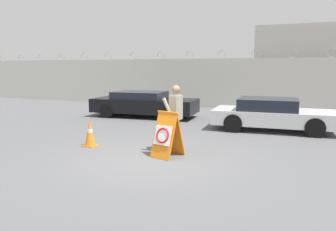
{
  "coord_description": "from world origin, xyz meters",
  "views": [
    {
      "loc": [
        3.4,
        -7.1,
        2.27
      ],
      "look_at": [
        -0.24,
        1.68,
        0.87
      ],
      "focal_mm": 35.0,
      "sensor_mm": 36.0,
      "label": 1
    }
  ],
  "objects_px": {
    "parked_car_front_coupe": "(144,104)",
    "parked_car_rear_sedan": "(272,114)",
    "security_guard": "(176,114)",
    "barricade_sign": "(167,134)",
    "traffic_cone_near": "(90,133)"
  },
  "relations": [
    {
      "from": "security_guard",
      "to": "parked_car_rear_sedan",
      "type": "relative_size",
      "value": 0.41
    },
    {
      "from": "barricade_sign",
      "to": "parked_car_front_coupe",
      "type": "bearing_deg",
      "value": 136.44
    },
    {
      "from": "parked_car_rear_sedan",
      "to": "security_guard",
      "type": "bearing_deg",
      "value": -120.7
    },
    {
      "from": "traffic_cone_near",
      "to": "parked_car_rear_sedan",
      "type": "xyz_separation_m",
      "value": [
        4.65,
        4.6,
        0.2
      ]
    },
    {
      "from": "parked_car_front_coupe",
      "to": "parked_car_rear_sedan",
      "type": "height_order",
      "value": "parked_car_front_coupe"
    },
    {
      "from": "barricade_sign",
      "to": "security_guard",
      "type": "xyz_separation_m",
      "value": [
        -0.0,
        0.63,
        0.43
      ]
    },
    {
      "from": "security_guard",
      "to": "parked_car_rear_sedan",
      "type": "height_order",
      "value": "security_guard"
    },
    {
      "from": "parked_car_front_coupe",
      "to": "parked_car_rear_sedan",
      "type": "xyz_separation_m",
      "value": [
        5.78,
        -1.14,
        -0.02
      ]
    },
    {
      "from": "security_guard",
      "to": "parked_car_rear_sedan",
      "type": "xyz_separation_m",
      "value": [
        2.15,
        4.15,
        -0.42
      ]
    },
    {
      "from": "security_guard",
      "to": "parked_car_front_coupe",
      "type": "height_order",
      "value": "security_guard"
    },
    {
      "from": "security_guard",
      "to": "parked_car_front_coupe",
      "type": "xyz_separation_m",
      "value": [
        -3.63,
        5.29,
        -0.4
      ]
    },
    {
      "from": "barricade_sign",
      "to": "traffic_cone_near",
      "type": "xyz_separation_m",
      "value": [
        -2.5,
        0.19,
        -0.19
      ]
    },
    {
      "from": "barricade_sign",
      "to": "security_guard",
      "type": "bearing_deg",
      "value": 105.15
    },
    {
      "from": "security_guard",
      "to": "traffic_cone_near",
      "type": "distance_m",
      "value": 2.61
    },
    {
      "from": "traffic_cone_near",
      "to": "parked_car_rear_sedan",
      "type": "height_order",
      "value": "parked_car_rear_sedan"
    }
  ]
}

